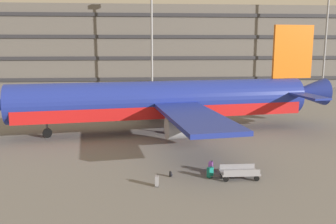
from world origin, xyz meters
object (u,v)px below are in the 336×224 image
object	(u,v)px
suitcase_black	(211,167)
backpack_red	(171,174)
baggage_cart	(239,172)
suitcase_silver	(157,181)
suitcase_large	(210,172)
airliner	(166,101)

from	to	relation	value
suitcase_black	backpack_red	size ratio (longest dim) A/B	1.83
backpack_red	baggage_cart	size ratio (longest dim) A/B	0.14
backpack_red	suitcase_silver	bearing A→B (deg)	-122.34
suitcase_large	baggage_cart	size ratio (longest dim) A/B	0.26
backpack_red	baggage_cart	bearing A→B (deg)	-8.44
suitcase_large	backpack_red	bearing A→B (deg)	171.59
backpack_red	suitcase_black	bearing A→B (deg)	15.12
airliner	suitcase_black	bearing A→B (deg)	-79.98
suitcase_black	baggage_cart	xyz separation A→B (m)	(1.68, -1.48, 0.04)
airliner	suitcase_silver	size ratio (longest dim) A/B	43.63
suitcase_large	baggage_cart	world-z (taller)	suitcase_large
suitcase_silver	baggage_cart	distance (m)	5.75
airliner	backpack_red	size ratio (longest dim) A/B	80.74
suitcase_black	baggage_cart	size ratio (longest dim) A/B	0.25
suitcase_silver	airliner	bearing A→B (deg)	83.37
suitcase_black	backpack_red	xyz separation A→B (m)	(-2.94, -0.79, -0.19)
airliner	suitcase_large	size ratio (longest dim) A/B	42.91
airliner	baggage_cart	world-z (taller)	airliner
airliner	suitcase_black	distance (m)	13.15
airliner	suitcase_black	world-z (taller)	airliner
suitcase_silver	suitcase_large	distance (m)	3.92
suitcase_black	suitcase_large	bearing A→B (deg)	-102.96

